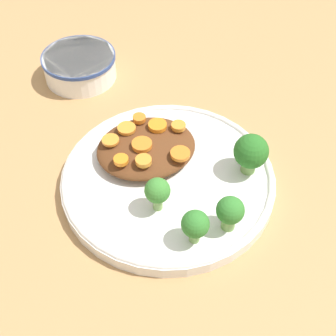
# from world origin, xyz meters

# --- Properties ---
(ground_plane) EXTENTS (4.00, 4.00, 0.00)m
(ground_plane) POSITION_xyz_m (0.00, 0.00, 0.00)
(ground_plane) COLOR tan
(plate) EXTENTS (0.29, 0.29, 0.02)m
(plate) POSITION_xyz_m (0.00, 0.00, 0.01)
(plate) COLOR white
(plate) RESTS_ON ground_plane
(dip_bowl) EXTENTS (0.12, 0.12, 0.04)m
(dip_bowl) POSITION_xyz_m (0.06, -0.28, 0.02)
(dip_bowl) COLOR white
(dip_bowl) RESTS_ON ground_plane
(stew_mound) EXTENTS (0.14, 0.12, 0.03)m
(stew_mound) POSITION_xyz_m (0.01, -0.05, 0.03)
(stew_mound) COLOR #5B3319
(stew_mound) RESTS_ON plate
(broccoli_floret_0) EXTENTS (0.05, 0.05, 0.06)m
(broccoli_floret_0) POSITION_xyz_m (-0.11, 0.03, 0.05)
(broccoli_floret_0) COLOR #759E51
(broccoli_floret_0) RESTS_ON plate
(broccoli_floret_1) EXTENTS (0.03, 0.03, 0.05)m
(broccoli_floret_1) POSITION_xyz_m (-0.04, 0.10, 0.05)
(broccoli_floret_1) COLOR #759E51
(broccoli_floret_1) RESTS_ON plate
(broccoli_floret_2) EXTENTS (0.03, 0.03, 0.05)m
(broccoli_floret_2) POSITION_xyz_m (0.03, 0.05, 0.05)
(broccoli_floret_2) COLOR #7FA85B
(broccoli_floret_2) RESTS_ON plate
(broccoli_floret_3) EXTENTS (0.03, 0.03, 0.05)m
(broccoli_floret_3) POSITION_xyz_m (0.01, 0.11, 0.05)
(broccoli_floret_3) COLOR #759E51
(broccoli_floret_3) RESTS_ON plate
(carrot_slice_0) EXTENTS (0.03, 0.03, 0.01)m
(carrot_slice_0) POSITION_xyz_m (-0.01, -0.07, 0.05)
(carrot_slice_0) COLOR orange
(carrot_slice_0) RESTS_ON stew_mound
(carrot_slice_1) EXTENTS (0.03, 0.03, 0.01)m
(carrot_slice_1) POSITION_xyz_m (0.02, -0.04, 0.05)
(carrot_slice_1) COLOR orange
(carrot_slice_1) RESTS_ON stew_mound
(carrot_slice_2) EXTENTS (0.02, 0.02, 0.01)m
(carrot_slice_2) POSITION_xyz_m (0.06, -0.02, 0.05)
(carrot_slice_2) COLOR orange
(carrot_slice_2) RESTS_ON stew_mound
(carrot_slice_3) EXTENTS (0.03, 0.03, 0.01)m
(carrot_slice_3) POSITION_xyz_m (-0.02, -0.01, 0.05)
(carrot_slice_3) COLOR orange
(carrot_slice_3) RESTS_ON stew_mound
(carrot_slice_4) EXTENTS (0.03, 0.03, 0.00)m
(carrot_slice_4) POSITION_xyz_m (0.03, -0.08, 0.05)
(carrot_slice_4) COLOR orange
(carrot_slice_4) RESTS_ON stew_mound
(carrot_slice_5) EXTENTS (0.02, 0.02, 0.00)m
(carrot_slice_5) POSITION_xyz_m (0.06, -0.06, 0.05)
(carrot_slice_5) COLOR orange
(carrot_slice_5) RESTS_ON stew_mound
(carrot_slice_6) EXTENTS (0.02, 0.02, 0.01)m
(carrot_slice_6) POSITION_xyz_m (-0.04, -0.06, 0.05)
(carrot_slice_6) COLOR orange
(carrot_slice_6) RESTS_ON stew_mound
(carrot_slice_7) EXTENTS (0.02, 0.02, 0.01)m
(carrot_slice_7) POSITION_xyz_m (0.03, -0.01, 0.05)
(carrot_slice_7) COLOR orange
(carrot_slice_7) RESTS_ON stew_mound
(carrot_slice_8) EXTENTS (0.02, 0.02, 0.01)m
(carrot_slice_8) POSITION_xyz_m (0.01, -0.09, 0.05)
(carrot_slice_8) COLOR orange
(carrot_slice_8) RESTS_ON stew_mound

